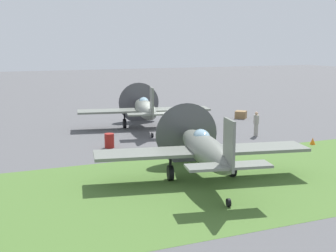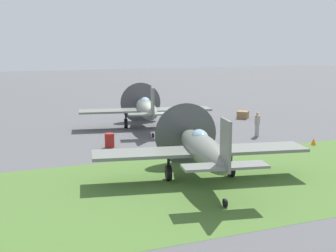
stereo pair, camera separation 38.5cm
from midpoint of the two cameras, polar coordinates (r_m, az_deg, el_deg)
ground_plane at (r=33.16m, az=-1.37°, el=-0.85°), size 160.00×160.00×0.00m
grass_verge at (r=22.55m, az=10.10°, el=-6.42°), size 120.00×11.00×0.01m
airplane_lead at (r=34.69m, az=-3.26°, el=2.19°), size 10.27×8.20×3.64m
airplane_wingman at (r=21.44m, az=4.07°, el=-2.89°), size 10.45×8.34×3.70m
ground_crew_chief at (r=32.36m, az=10.68°, el=0.34°), size 0.38×0.59×1.73m
fuel_drum at (r=28.61m, az=-7.76°, el=-1.83°), size 0.60×0.60×0.90m
supply_crate at (r=39.91m, az=8.86°, el=1.42°), size 1.27×1.27×0.64m
runway_marker_cone at (r=30.68m, az=17.37°, el=-1.83°), size 0.36×0.36×0.44m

